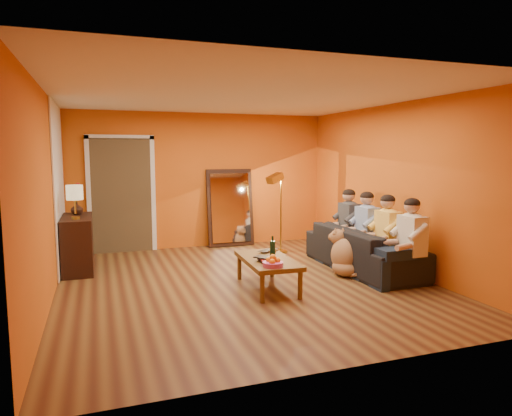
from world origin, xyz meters
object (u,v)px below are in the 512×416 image
object	(u,v)px
sideboard	(78,243)
laptop	(271,251)
coffee_table	(268,273)
person_mid_left	(388,236)
vase	(77,208)
dog	(344,252)
person_far_right	(349,225)
table_lamp	(75,202)
person_far_left	(412,243)
wine_bottle	(272,247)
tumbler	(273,252)
mirror_frame	(230,208)
floor_lamp	(281,214)
sofa	(363,249)
person_mid_right	(367,230)

from	to	relation	value
sideboard	laptop	world-z (taller)	sideboard
coffee_table	person_mid_left	distance (m)	1.96
coffee_table	vase	xyz separation A→B (m)	(-2.46, 2.16, 0.74)
dog	person_far_right	world-z (taller)	person_far_right
table_lamp	laptop	world-z (taller)	table_lamp
person_far_left	wine_bottle	distance (m)	1.93
table_lamp	tumbler	bearing A→B (deg)	-30.12
coffee_table	dog	distance (m)	1.37
wine_bottle	dog	bearing A→B (deg)	14.07
person_mid_left	vase	size ratio (longest dim) A/B	6.15
table_lamp	dog	bearing A→B (deg)	-19.53
dog	tumbler	world-z (taller)	dog
wine_bottle	mirror_frame	bearing A→B (deg)	84.65
wine_bottle	vase	distance (m)	3.36
floor_lamp	person_far_right	size ratio (longest dim) A/B	1.18
person_far_left	mirror_frame	bearing A→B (deg)	114.17
coffee_table	vase	world-z (taller)	vase
dog	laptop	xyz separation A→B (m)	(-1.15, 0.08, 0.08)
sideboard	laptop	size ratio (longest dim) A/B	3.44
sideboard	table_lamp	bearing A→B (deg)	-90.00
sideboard	table_lamp	xyz separation A→B (m)	(0.00, -0.30, 0.68)
sideboard	person_mid_left	xyz separation A→B (m)	(4.37, -1.89, 0.18)
sofa	person_mid_left	size ratio (longest dim) A/B	1.87
table_lamp	person_far_left	bearing A→B (deg)	-26.10
person_far_left	person_mid_left	distance (m)	0.55
sofa	dog	bearing A→B (deg)	113.96
person_mid_right	person_far_right	world-z (taller)	same
coffee_table	wine_bottle	size ratio (longest dim) A/B	3.94
table_lamp	person_far_right	xyz separation A→B (m)	(4.37, -0.49, -0.49)
person_far_right	wine_bottle	bearing A→B (deg)	-147.83
mirror_frame	sofa	size ratio (longest dim) A/B	0.67
person_mid_left	coffee_table	bearing A→B (deg)	-179.31
mirror_frame	person_mid_left	world-z (taller)	mirror_frame
sideboard	person_far_left	size ratio (longest dim) A/B	0.97
sideboard	person_far_left	xyz separation A→B (m)	(4.37, -2.44, 0.18)
floor_lamp	person_mid_right	bearing A→B (deg)	-78.14
person_far_left	tumbler	bearing A→B (deg)	160.18
tumbler	laptop	size ratio (longest dim) A/B	0.31
person_far_left	dog	bearing A→B (deg)	126.25
laptop	tumbler	bearing A→B (deg)	-137.53
mirror_frame	sideboard	xyz separation A→B (m)	(-2.79, -1.08, -0.34)
mirror_frame	person_far_right	distance (m)	2.45
table_lamp	laptop	xyz separation A→B (m)	(2.64, -1.26, -0.67)
tumbler	laptop	world-z (taller)	tumbler
mirror_frame	coffee_table	world-z (taller)	mirror_frame
table_lamp	vase	xyz separation A→B (m)	(0.00, 0.55, -0.16)
floor_lamp	laptop	xyz separation A→B (m)	(-0.85, -1.69, -0.29)
sofa	person_far_right	distance (m)	0.72
floor_lamp	person_far_left	bearing A→B (deg)	-90.19
vase	person_far_right	bearing A→B (deg)	-13.39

